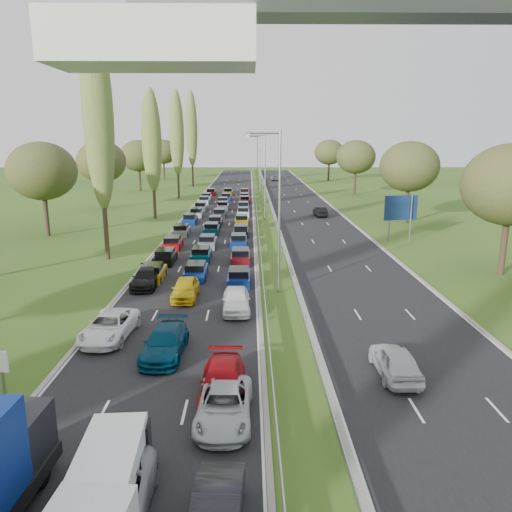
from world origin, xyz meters
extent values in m
plane|color=#304E18|center=(4.50, 80.00, 0.00)|extent=(260.00, 260.00, 0.00)
cube|color=black|center=(-2.25, 82.50, 0.00)|extent=(10.50, 215.00, 0.04)
cube|color=black|center=(11.25, 82.50, 0.00)|extent=(10.50, 215.00, 0.04)
cube|color=gray|center=(3.35, 82.50, 0.55)|extent=(0.06, 215.00, 0.32)
cube|color=gray|center=(5.65, 82.50, 0.55)|extent=(0.06, 215.00, 0.32)
cylinder|color=gray|center=(4.50, 43.00, 6.00)|extent=(0.18, 0.18, 12.00)
cylinder|color=gray|center=(4.50, 78.00, 6.00)|extent=(0.18, 0.18, 12.00)
cylinder|color=gray|center=(4.50, 113.00, 6.00)|extent=(0.18, 0.18, 12.00)
cylinder|color=gray|center=(4.50, 148.00, 6.00)|extent=(0.18, 0.18, 12.00)
cylinder|color=#2D2116|center=(-11.50, 54.00, 3.96)|extent=(0.44, 0.44, 7.92)
ellipsoid|color=#566B2D|center=(-11.50, 54.00, 13.64)|extent=(2.80, 2.80, 17.60)
cylinder|color=#2D2116|center=(-11.50, 79.00, 3.24)|extent=(0.44, 0.44, 6.48)
ellipsoid|color=#566B2D|center=(-11.50, 79.00, 11.16)|extent=(2.80, 2.80, 14.40)
cylinder|color=#2D2116|center=(-11.50, 104.00, 3.60)|extent=(0.44, 0.44, 7.20)
ellipsoid|color=#566B2D|center=(-11.50, 104.00, 12.40)|extent=(2.80, 2.80, 16.00)
cylinder|color=#2D2116|center=(-11.50, 129.00, 3.96)|extent=(0.44, 0.44, 7.92)
ellipsoid|color=#566B2D|center=(-11.50, 129.00, 13.64)|extent=(2.80, 2.80, 17.60)
cylinder|color=#2D2116|center=(-22.00, 66.00, 2.42)|extent=(0.56, 0.56, 4.84)
ellipsoid|color=#38471E|center=(-22.00, 66.00, 7.70)|extent=(8.00, 8.00, 6.80)
cylinder|color=#2D2116|center=(-22.00, 90.00, 2.42)|extent=(0.56, 0.56, 4.84)
ellipsoid|color=#38471E|center=(-22.00, 90.00, 7.70)|extent=(8.00, 8.00, 6.80)
cylinder|color=#2D2116|center=(-22.00, 118.00, 2.42)|extent=(0.56, 0.56, 4.84)
ellipsoid|color=#38471E|center=(-22.00, 118.00, 7.70)|extent=(8.00, 8.00, 6.80)
cylinder|color=#2D2116|center=(-22.00, 150.00, 2.42)|extent=(0.56, 0.56, 4.84)
ellipsoid|color=#38471E|center=(-22.00, 150.00, 7.70)|extent=(8.00, 8.00, 6.80)
cylinder|color=#2D2116|center=(24.00, 48.00, 2.42)|extent=(0.56, 0.56, 4.84)
ellipsoid|color=#38471E|center=(24.00, 48.00, 7.70)|extent=(8.00, 8.00, 6.80)
cylinder|color=#2D2116|center=(24.00, 75.00, 2.42)|extent=(0.56, 0.56, 4.84)
ellipsoid|color=#38471E|center=(24.00, 75.00, 7.70)|extent=(8.00, 8.00, 6.80)
cylinder|color=#2D2116|center=(24.00, 110.00, 2.42)|extent=(0.56, 0.56, 4.84)
ellipsoid|color=#38471E|center=(24.00, 110.00, 7.70)|extent=(8.00, 8.00, 6.80)
cylinder|color=#2D2116|center=(24.00, 145.00, 2.42)|extent=(0.56, 0.56, 4.84)
ellipsoid|color=#38471E|center=(24.00, 145.00, 7.70)|extent=(8.00, 8.00, 6.80)
cube|color=#BF990C|center=(-5.73, 46.63, 0.44)|extent=(1.75, 4.00, 0.80)
cube|color=black|center=(-5.63, 52.38, 0.44)|extent=(1.75, 4.00, 0.80)
cube|color=#A50C0A|center=(-5.85, 58.53, 0.44)|extent=(1.75, 4.00, 0.80)
cube|color=slate|center=(-5.93, 65.96, 0.44)|extent=(1.75, 4.00, 0.80)
cube|color=navy|center=(-5.89, 74.65, 0.44)|extent=(1.75, 4.00, 0.80)
cube|color=#B2B7BC|center=(-5.60, 80.41, 0.44)|extent=(1.75, 4.00, 0.80)
cube|color=#B2B7BC|center=(-5.65, 87.26, 0.44)|extent=(1.75, 4.00, 0.80)
cube|color=#B2B7BC|center=(-5.83, 95.67, 0.44)|extent=(1.75, 4.00, 0.80)
cube|color=#B2B7BC|center=(-5.91, 101.24, 0.44)|extent=(1.75, 4.00, 0.80)
cube|color=#A50C0A|center=(-5.66, 109.72, 0.44)|extent=(1.75, 4.00, 0.80)
cube|color=navy|center=(-2.20, 47.07, 0.44)|extent=(1.75, 4.00, 0.80)
cube|color=#053F4C|center=(-2.34, 53.26, 0.44)|extent=(1.75, 4.00, 0.80)
cube|color=slate|center=(-2.22, 59.23, 0.44)|extent=(1.75, 4.00, 0.80)
cube|color=#053F4C|center=(-2.36, 67.18, 0.44)|extent=(1.75, 4.00, 0.80)
cube|color=black|center=(-2.30, 72.73, 0.44)|extent=(1.75, 4.00, 0.80)
cube|color=black|center=(-2.11, 79.75, 0.44)|extent=(1.75, 4.00, 0.80)
cube|color=silver|center=(-2.08, 88.24, 0.44)|extent=(1.75, 4.00, 0.80)
cube|color=#590F14|center=(-2.41, 94.18, 0.44)|extent=(1.75, 4.00, 0.80)
cube|color=navy|center=(-2.14, 100.81, 0.44)|extent=(1.75, 4.00, 0.80)
cube|color=#BF990C|center=(-2.16, 110.23, 0.44)|extent=(1.75, 4.00, 0.80)
cube|color=navy|center=(1.44, 45.18, 0.44)|extent=(1.75, 4.00, 0.80)
cube|color=#590F14|center=(1.43, 52.49, 0.44)|extent=(1.75, 4.00, 0.80)
cube|color=navy|center=(1.10, 59.81, 0.44)|extent=(1.75, 4.00, 0.80)
cube|color=black|center=(1.25, 65.65, 0.44)|extent=(1.75, 4.00, 0.80)
cube|color=#BF990C|center=(1.22, 73.64, 0.44)|extent=(1.75, 4.00, 0.80)
cube|color=silver|center=(1.34, 81.26, 0.44)|extent=(1.75, 4.00, 0.80)
cube|color=navy|center=(1.27, 87.88, 0.44)|extent=(1.75, 4.00, 0.80)
cube|color=#A50C0A|center=(1.41, 96.10, 0.44)|extent=(1.75, 4.00, 0.80)
cube|color=slate|center=(1.33, 101.10, 0.44)|extent=(1.75, 4.00, 0.80)
cube|color=#A50C0A|center=(1.21, 109.63, 0.44)|extent=(1.75, 4.00, 0.80)
imported|color=white|center=(-5.91, 34.19, 0.75)|extent=(2.80, 5.42, 1.46)
imported|color=black|center=(-5.90, 44.69, 0.72)|extent=(2.03, 4.83, 1.39)
imported|color=gray|center=(-2.01, 19.25, 0.82)|extent=(3.00, 5.93, 1.61)
imported|color=#053551|center=(-2.26, 31.76, 0.76)|extent=(2.26, 5.16, 1.47)
imported|color=gold|center=(-2.40, 41.54, 0.78)|extent=(1.82, 4.48, 1.53)
imported|color=#ADB2B7|center=(1.25, 25.31, 0.70)|extent=(2.36, 4.93, 1.36)
imported|color=#9A0910|center=(1.08, 27.39, 0.73)|extent=(2.06, 4.95, 1.43)
imported|color=white|center=(1.40, 38.84, 0.80)|extent=(1.97, 4.62, 1.56)
imported|color=silver|center=(9.47, 29.27, 0.78)|extent=(1.85, 4.48, 1.52)
imported|color=black|center=(12.87, 80.74, 0.73)|extent=(1.77, 4.39, 1.42)
imported|color=slate|center=(9.29, 145.97, 0.74)|extent=(2.55, 5.28, 1.45)
cube|color=black|center=(-5.87, 21.44, 1.57)|extent=(2.60, 2.34, 2.20)
cylinder|color=black|center=(-5.87, 21.42, 0.52)|extent=(2.24, 1.00, 1.00)
cube|color=white|center=(-2.16, 20.40, 1.00)|extent=(1.87, 4.68, 1.87)
cube|color=black|center=(-2.16, 22.46, 0.91)|extent=(1.82, 0.75, 1.50)
cylinder|color=black|center=(-2.96, 21.89, 0.34)|extent=(0.23, 0.64, 0.64)
cylinder|color=gray|center=(-9.00, 27.73, 1.05)|extent=(0.16, 0.16, 2.10)
cylinder|color=gray|center=(18.20, 62.48, 2.60)|extent=(0.16, 0.16, 5.20)
cylinder|color=gray|center=(20.60, 62.48, 2.60)|extent=(0.16, 0.16, 5.20)
cube|color=navy|center=(19.40, 62.48, 3.80)|extent=(3.94, 0.88, 2.80)
camera|label=1|loc=(2.33, 6.69, 11.47)|focal=35.00mm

